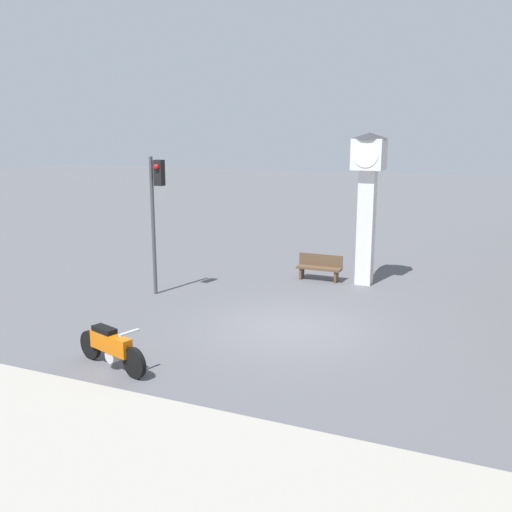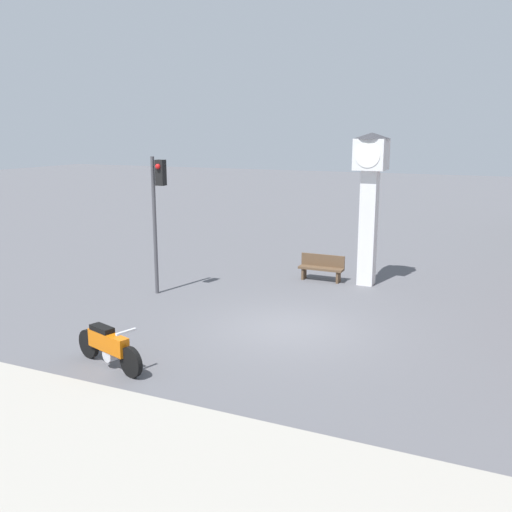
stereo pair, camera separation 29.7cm
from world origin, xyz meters
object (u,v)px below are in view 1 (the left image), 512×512
Objects in this scene: clock_tower at (368,186)px; traffic_light at (156,201)px; motorcycle at (111,347)px; bench at (320,267)px.

clock_tower is 1.16× the size of traffic_light.
clock_tower reaches higher than motorcycle.
motorcycle is at bearing -67.43° from traffic_light.
clock_tower is (3.57, 9.44, 2.92)m from motorcycle.
motorcycle is at bearing -110.69° from clock_tower.
motorcycle reaches higher than bench.
traffic_light reaches higher than motorcycle.
motorcycle is 1.41× the size of bench.
clock_tower is 3.24× the size of bench.
clock_tower is at bearing 4.67° from bench.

